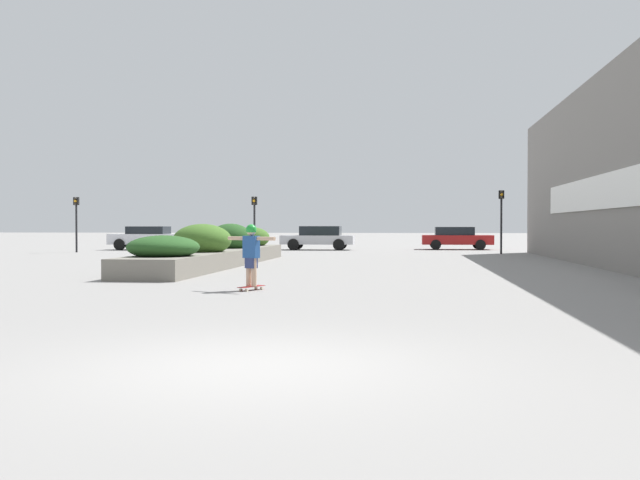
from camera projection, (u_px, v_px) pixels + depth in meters
ground_plane at (253, 366)px, 7.56m from camera, size 300.00×300.00×0.00m
planter_box at (216, 250)px, 26.60m from camera, size 2.22×15.70×1.59m
skateboard at (251, 287)px, 16.47m from camera, size 0.53×0.81×0.10m
skateboarder at (251, 249)px, 16.46m from camera, size 1.25×0.66×1.44m
car_center_left at (146, 237)px, 44.65m from camera, size 4.38×1.92×1.47m
car_center_right at (319, 237)px, 44.73m from camera, size 4.56×1.94×1.49m
car_rightmost at (456, 238)px, 45.40m from camera, size 4.43×2.05×1.44m
traffic_light_left at (254, 214)px, 38.81m from camera, size 0.28×0.30×3.10m
traffic_light_right at (501, 211)px, 38.09m from camera, size 0.28×0.30×3.40m
traffic_light_far_left at (76, 214)px, 40.38m from camera, size 0.28×0.30×3.14m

